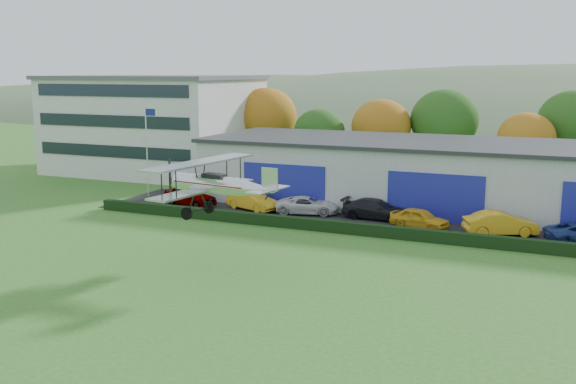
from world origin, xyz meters
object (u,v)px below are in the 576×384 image
at_px(car_1, 252,201).
at_px(car_2, 307,205).
at_px(hangar, 449,174).
at_px(car_4, 420,219).
at_px(car_5, 501,224).
at_px(office_block, 155,124).
at_px(car_3, 376,209).
at_px(car_0, 190,196).
at_px(biplane, 216,183).
at_px(flagpole, 148,142).

relative_size(car_1, car_2, 0.94).
bearing_deg(hangar, car_4, -93.43).
distance_m(car_1, car_5, 18.89).
height_order(hangar, car_4, hangar).
bearing_deg(office_block, car_3, -25.67).
relative_size(car_2, car_3, 0.95).
bearing_deg(car_0, car_5, -77.88).
bearing_deg(car_5, car_3, 56.40).
distance_m(car_1, car_2, 4.55).
height_order(hangar, car_1, hangar).
xyz_separation_m(car_3, biplane, (-5.02, -15.04, 4.01)).
bearing_deg(hangar, car_3, -121.20).
bearing_deg(car_3, hangar, -29.54).
height_order(car_2, car_4, car_4).
bearing_deg(car_4, car_0, 102.67).
bearing_deg(car_3, car_2, 95.67).
bearing_deg(car_5, car_2, 61.30).
height_order(hangar, biplane, biplane).
relative_size(office_block, biplane, 2.41).
bearing_deg(car_0, office_block, 54.66).
relative_size(office_block, car_3, 4.06).
relative_size(office_block, car_4, 4.92).
relative_size(car_5, biplane, 0.56).
relative_size(hangar, car_4, 9.70).
height_order(car_4, biplane, biplane).
height_order(flagpole, car_2, flagpole).
relative_size(office_block, car_2, 4.29).
xyz_separation_m(office_block, biplane, (23.83, -28.91, -0.41)).
height_order(hangar, car_5, hangar).
xyz_separation_m(hangar, flagpole, (-24.88, -5.98, 2.13)).
bearing_deg(car_1, car_3, -65.56).
distance_m(car_3, car_4, 4.03).
bearing_deg(car_3, flagpole, 89.27).
bearing_deg(hangar, office_block, 167.99).
bearing_deg(biplane, car_2, 99.25).
relative_size(flagpole, car_5, 1.66).
xyz_separation_m(office_block, car_4, (32.49, -15.62, -4.45)).
bearing_deg(flagpole, car_0, -20.93).
xyz_separation_m(car_3, car_4, (3.63, -1.75, -0.02)).
relative_size(hangar, car_0, 8.58).
distance_m(car_5, biplane, 19.91).
bearing_deg(flagpole, office_block, 121.97).
xyz_separation_m(car_1, car_5, (18.87, -0.70, 0.05)).
bearing_deg(car_5, hangar, 5.94).
distance_m(hangar, car_5, 9.79).
distance_m(office_block, car_1, 24.37).
height_order(car_1, car_2, car_1).
relative_size(car_2, car_4, 1.15).
distance_m(car_0, car_1, 5.45).
bearing_deg(car_3, car_5, -97.60).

